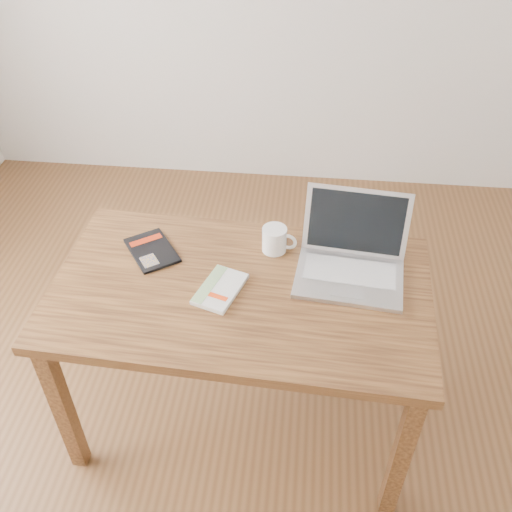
# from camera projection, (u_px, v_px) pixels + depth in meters

# --- Properties ---
(room) EXTENTS (4.04, 4.04, 2.70)m
(room) POSITION_uv_depth(u_px,v_px,m) (220.00, 145.00, 1.56)
(room) COLOR brown
(room) RESTS_ON ground
(desk) EXTENTS (1.37, 0.83, 0.75)m
(desk) POSITION_uv_depth(u_px,v_px,m) (241.00, 306.00, 2.06)
(desk) COLOR brown
(desk) RESTS_ON ground
(white_guidebook) EXTENTS (0.19, 0.24, 0.02)m
(white_guidebook) POSITION_uv_depth(u_px,v_px,m) (220.00, 289.00, 1.99)
(white_guidebook) COLOR silver
(white_guidebook) RESTS_ON desk
(black_guidebook) EXTENTS (0.25, 0.27, 0.01)m
(black_guidebook) POSITION_uv_depth(u_px,v_px,m) (152.00, 250.00, 2.15)
(black_guidebook) COLOR black
(black_guidebook) RESTS_ON desk
(laptop) EXTENTS (0.41, 0.38, 0.26)m
(laptop) POSITION_uv_depth(u_px,v_px,m) (352.00, 258.00, 2.04)
(laptop) COLOR silver
(laptop) RESTS_ON desk
(coffee_mug) EXTENTS (0.13, 0.09, 0.10)m
(coffee_mug) POSITION_uv_depth(u_px,v_px,m) (275.00, 239.00, 2.13)
(coffee_mug) COLOR white
(coffee_mug) RESTS_ON desk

